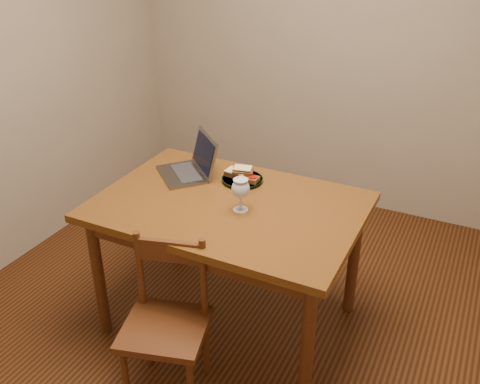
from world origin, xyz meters
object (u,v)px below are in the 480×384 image
at_px(plate, 242,180).
at_px(chair, 166,317).
at_px(table, 229,218).
at_px(milk_glass, 241,195).
at_px(laptop, 192,164).

bearing_deg(plate, chair, -89.43).
relative_size(table, milk_glass, 7.66).
bearing_deg(table, laptop, 147.55).
bearing_deg(table, plate, 100.23).
xyz_separation_m(milk_glass, laptop, (-0.42, 0.25, -0.03)).
height_order(chair, laptop, laptop).
relative_size(table, chair, 2.90).
bearing_deg(chair, laptop, 95.67).
height_order(milk_glass, laptop, laptop).
xyz_separation_m(table, chair, (-0.04, -0.55, -0.23)).
height_order(table, milk_glass, milk_glass).
distance_m(milk_glass, laptop, 0.48).
bearing_deg(chair, milk_glass, 61.19).
bearing_deg(milk_glass, table, 156.22).
distance_m(plate, milk_glass, 0.32).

